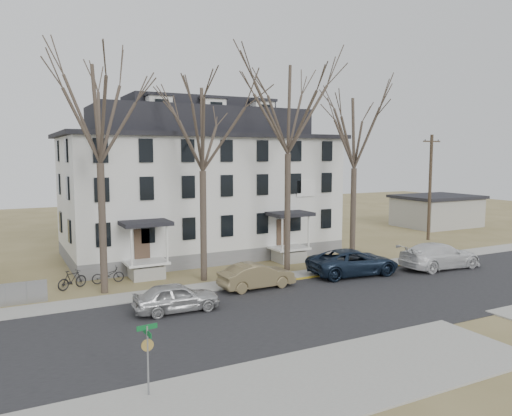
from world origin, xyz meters
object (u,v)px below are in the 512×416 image
tree_mid_right (355,128)px  bicycle_left (108,276)px  tree_far_left (98,106)px  car_navy (353,263)px  bicycle_right (72,280)px  car_tan (257,276)px  street_sign (148,349)px  tree_center (288,103)px  utility_pole_far (430,186)px  car_white (440,256)px  tree_mid_left (202,123)px  car_silver (176,298)px  boarding_house (201,185)px

tree_mid_right → bicycle_left: bearing=173.6°
tree_far_left → car_navy: size_ratio=2.30×
bicycle_left → bicycle_right: bearing=101.8°
car_tan → street_sign: (-9.08, -9.86, 0.88)m
tree_center → street_sign: size_ratio=6.12×
utility_pole_far → car_white: size_ratio=1.59×
tree_mid_left → car_tan: bearing=-58.6°
tree_center → car_navy: 11.17m
tree_mid_right → car_tan: tree_mid_right is taller
tree_mid_left → utility_pole_far: bearing=10.1°
tree_far_left → car_silver: 11.23m
boarding_house → tree_center: size_ratio=1.41×
car_silver → car_navy: 12.68m
utility_pole_far → car_white: utility_pole_far is taller
tree_mid_right → street_sign: 24.12m
tree_center → bicycle_left: (-11.43, 1.90, -10.59)m
tree_mid_right → bicycle_left: size_ratio=6.76×
bicycle_right → boarding_house: bearing=-82.8°
car_tan → car_white: car_white is taller
boarding_house → utility_pole_far: (20.50, -3.95, -0.47)m
tree_far_left → utility_pole_far: size_ratio=1.44×
boarding_house → car_navy: 13.66m
bicycle_left → car_tan: bearing=-123.6°
tree_mid_left → bicycle_right: tree_mid_left is taller
car_navy → bicycle_right: car_navy is taller
bicycle_left → street_sign: (-1.66, -15.01, 1.12)m
tree_center → car_navy: bearing=-47.1°
bicycle_right → street_sign: bearing=156.6°
tree_mid_left → tree_far_left: bearing=180.0°
car_tan → car_white: bearing=-96.9°
car_navy → car_white: car_white is taller
car_white → street_sign: street_sign is taller
car_tan → bicycle_left: bearing=53.7°
tree_mid_left → bicycle_left: bearing=160.7°
tree_far_left → street_sign: bearing=-94.8°
tree_mid_left → utility_pole_far: tree_mid_left is taller
tree_mid_right → bicycle_left: tree_mid_right is taller
car_white → street_sign: (-22.49, -8.61, 0.75)m
boarding_house → car_tan: 12.36m
boarding_house → utility_pole_far: size_ratio=2.19×
car_navy → utility_pole_far: bearing=-56.5°
tree_far_left → utility_pole_far: (29.50, 4.20, -5.44)m
boarding_house → utility_pole_far: 20.88m
tree_mid_left → car_navy: size_ratio=2.13×
tree_center → car_white: (9.39, -4.50, -10.22)m
car_silver → street_sign: street_sign is taller
street_sign → tree_far_left: bearing=79.8°
tree_mid_left → tree_mid_right: 11.50m
boarding_house → street_sign: size_ratio=8.66×
tree_mid_left → street_sign: (-7.10, -13.11, -7.99)m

